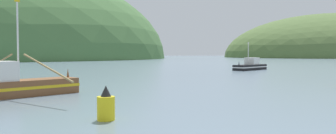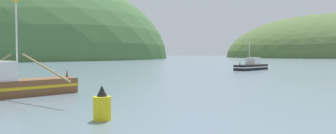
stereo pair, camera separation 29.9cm
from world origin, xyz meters
TOP-DOWN VIEW (x-y plane):
  - hill_mid_left at (138.45, 182.42)m, footprint 140.46×112.37m
  - hill_far_center at (-50.25, 230.31)m, footprint 145.03×116.02m
  - fishing_boat_black at (20.33, 47.23)m, footprint 7.82×6.51m
  - fishing_boat_brown at (-10.70, 17.11)m, footprint 8.52×11.74m
  - channel_buoy at (-4.61, 7.75)m, footprint 0.80×0.80m

SIDE VIEW (x-z plane):
  - hill_mid_left at x=138.45m, z-range -27.32..27.32m
  - hill_far_center at x=-50.25m, z-range -32.22..32.22m
  - channel_buoy at x=-4.61m, z-range -0.14..1.44m
  - fishing_boat_black at x=20.33m, z-range -1.70..3.08m
  - fishing_boat_brown at x=-10.70m, z-range -2.59..4.16m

